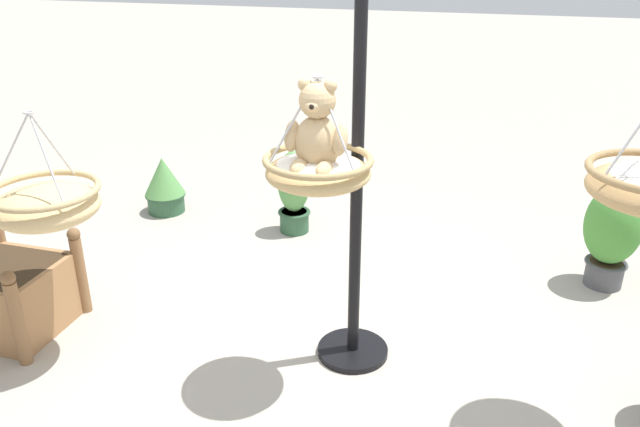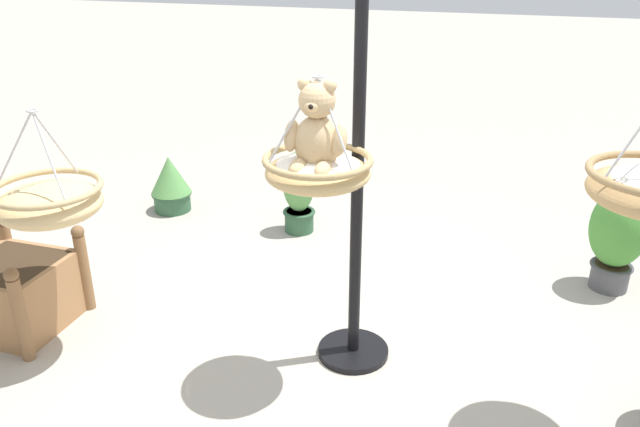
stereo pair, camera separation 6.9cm
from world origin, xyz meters
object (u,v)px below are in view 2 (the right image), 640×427
(potted_plant_small_succulent, at_px, (299,192))
(potted_plant_conical_shrub, at_px, (171,184))
(hanging_basket_right_low, at_px, (49,201))
(hanging_basket_with_teddy, at_px, (318,170))
(wooden_planter_box, at_px, (16,291))
(display_pole_central, at_px, (356,244))
(teddy_bear, at_px, (316,133))
(potted_plant_bushy_green, at_px, (618,235))

(potted_plant_small_succulent, bearing_deg, potted_plant_conical_shrub, -2.95)
(hanging_basket_right_low, distance_m, potted_plant_conical_shrub, 2.35)
(hanging_basket_with_teddy, distance_m, potted_plant_small_succulent, 2.21)
(wooden_planter_box, relative_size, potted_plant_conical_shrub, 1.33)
(display_pole_central, xyz_separation_m, teddy_bear, (0.15, 0.27, 0.73))
(potted_plant_bushy_green, distance_m, potted_plant_small_succulent, 2.53)
(hanging_basket_right_low, distance_m, potted_plant_bushy_green, 3.81)
(potted_plant_conical_shrub, bearing_deg, teddy_bear, 136.96)
(teddy_bear, height_order, wooden_planter_box, teddy_bear)
(teddy_bear, xyz_separation_m, potted_plant_bushy_green, (-1.75, -1.64, -1.06))
(wooden_planter_box, distance_m, potted_plant_conical_shrub, 2.03)
(hanging_basket_right_low, xyz_separation_m, potted_plant_bushy_green, (-3.28, -1.86, -0.58))
(potted_plant_small_succulent, xyz_separation_m, potted_plant_conical_shrub, (1.31, -0.07, -0.10))
(wooden_planter_box, bearing_deg, hanging_basket_right_low, 165.86)
(hanging_basket_with_teddy, bearing_deg, hanging_basket_right_low, 8.90)
(teddy_bear, bearing_deg, potted_plant_bushy_green, -136.83)
(hanging_basket_with_teddy, distance_m, hanging_basket_right_low, 1.58)
(hanging_basket_with_teddy, bearing_deg, potted_plant_bushy_green, -137.23)
(teddy_bear, distance_m, wooden_planter_box, 2.41)
(hanging_basket_with_teddy, relative_size, wooden_planter_box, 0.82)
(wooden_planter_box, height_order, potted_plant_small_succulent, potted_plant_small_succulent)
(display_pole_central, distance_m, potted_plant_bushy_green, 2.13)
(potted_plant_bushy_green, distance_m, potted_plant_conical_shrub, 3.84)
(hanging_basket_right_low, xyz_separation_m, potted_plant_small_succulent, (-0.76, -2.09, -0.65))
(display_pole_central, relative_size, potted_plant_bushy_green, 3.08)
(hanging_basket_right_low, height_order, potted_plant_conical_shrub, hanging_basket_right_low)
(hanging_basket_with_teddy, bearing_deg, potted_plant_conical_shrub, -42.70)
(hanging_basket_with_teddy, relative_size, potted_plant_bushy_green, 0.73)
(hanging_basket_with_teddy, bearing_deg, wooden_planter_box, 2.99)
(teddy_bear, height_order, potted_plant_small_succulent, teddy_bear)
(display_pole_central, xyz_separation_m, wooden_planter_box, (2.21, 0.36, -0.51))
(hanging_basket_with_teddy, xyz_separation_m, wooden_planter_box, (2.06, 0.11, -1.04))
(display_pole_central, height_order, hanging_basket_with_teddy, display_pole_central)
(wooden_planter_box, height_order, potted_plant_conical_shrub, wooden_planter_box)
(potted_plant_conical_shrub, bearing_deg, potted_plant_bushy_green, 175.44)
(display_pole_central, bearing_deg, teddy_bear, 61.22)
(potted_plant_bushy_green, bearing_deg, potted_plant_conical_shrub, -4.56)
(potted_plant_small_succulent, relative_size, potted_plant_conical_shrub, 1.39)
(hanging_basket_with_teddy, xyz_separation_m, potted_plant_conical_shrub, (2.08, -1.92, -1.02))
(hanging_basket_with_teddy, bearing_deg, teddy_bear, 90.00)
(display_pole_central, relative_size, wooden_planter_box, 3.45)
(hanging_basket_right_low, bearing_deg, hanging_basket_with_teddy, -171.10)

